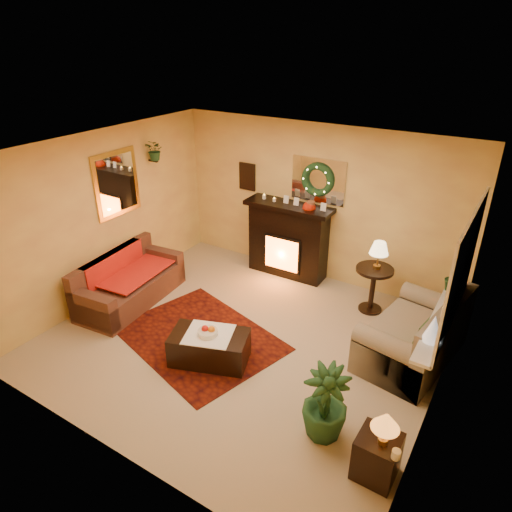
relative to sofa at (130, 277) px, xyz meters
The scene contains 31 objects.
floor 2.09m from the sofa, ahead, with size 5.00×5.00×0.00m, color beige.
ceiling 2.98m from the sofa, ahead, with size 5.00×5.00×0.00m, color white.
wall_back 3.22m from the sofa, 48.78° to the left, with size 5.00×5.00×0.00m, color #EFD88C.
wall_front 3.10m from the sofa, 46.78° to the right, with size 5.00×5.00×0.00m, color #EFD88C.
wall_left 0.99m from the sofa, behind, with size 4.50×4.50×0.00m, color #EFD88C.
wall_right 4.62m from the sofa, ahead, with size 4.50×4.50×0.00m, color #EFD88C.
area_rug 1.58m from the sofa, ahead, with size 2.17×1.63×0.01m, color #5A1507.
sofa is the anchor object (origin of this frame).
red_throw 0.13m from the sofa, 107.52° to the left, with size 0.76×1.23×0.02m, color #DE0603.
fireplace 2.68m from the sofa, 52.25° to the left, with size 1.33×0.42×1.22m, color black.
poinsettia 3.03m from the sofa, 46.11° to the left, with size 0.21×0.21×0.21m, color #B61A04.
mantel_candle_a 2.54m from the sofa, 61.14° to the left, with size 0.06×0.06×0.19m, color white.
mantel_candle_b 2.63m from the sofa, 56.58° to the left, with size 0.06×0.06×0.17m, color beige.
mantel_mirror 3.33m from the sofa, 48.54° to the left, with size 0.92×0.02×0.72m, color white.
wreath 3.31m from the sofa, 48.04° to the left, with size 0.55×0.55×0.11m, color #194719.
wall_art 2.66m from the sofa, 73.36° to the left, with size 0.32×0.03×0.48m, color #381E11.
gold_mirror 1.44m from the sofa, 139.26° to the left, with size 0.03×0.84×1.00m, color gold.
hanging_plant 1.93m from the sofa, 104.88° to the left, with size 0.33×0.28×0.36m, color #194719.
loveseat 4.20m from the sofa, 12.81° to the left, with size 0.91×1.58×0.91m, color gray.
window_frame 4.70m from the sofa, ahead, with size 0.03×1.86×1.36m, color white.
window_glass 4.69m from the sofa, ahead, with size 0.02×1.70×1.22m, color black.
window_sill 4.49m from the sofa, ahead, with size 0.22×1.86×0.04m, color white.
mini_tree 4.46m from the sofa, ahead, with size 0.21×0.21×0.31m, color white.
sill_plant 4.63m from the sofa, 17.03° to the left, with size 0.25×0.20×0.46m, color #1A3A1D.
side_table_round 3.72m from the sofa, 27.94° to the left, with size 0.55×0.55×0.72m, color brown.
lamp_cream 3.77m from the sofa, 28.06° to the left, with size 0.28×0.28×0.43m, color #FFE09A.
end_table_square 4.42m from the sofa, 13.45° to the right, with size 0.39×0.39×0.48m, color #4B1E14.
lamp_tiffany 4.48m from the sofa, 13.81° to the right, with size 0.26×0.26×0.38m, color orange.
coffee_table 2.01m from the sofa, 15.04° to the right, with size 0.98×0.54×0.41m, color black.
fruit_bowl 1.99m from the sofa, 15.44° to the right, with size 0.25×0.25×0.06m, color white.
floor_palm 3.76m from the sofa, 12.88° to the right, with size 1.44×1.44×2.58m, color #144116.
Camera 1 is at (2.88, -4.27, 3.88)m, focal length 32.00 mm.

